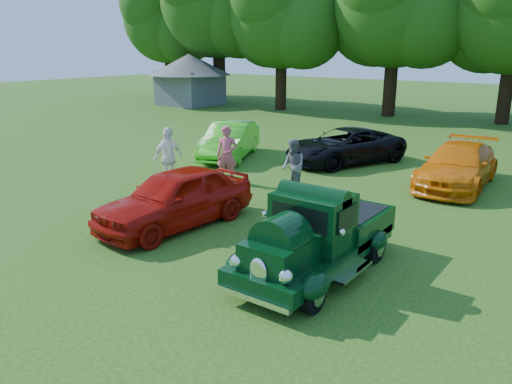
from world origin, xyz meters
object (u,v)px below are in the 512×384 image
Objects in this scene: back_car_black at (345,146)px; spectator_white at (168,158)px; spectator_grey at (293,166)px; back_car_lime at (230,140)px; spectator_pink at (227,155)px; hero_pickup at (317,237)px; red_convertible at (175,198)px; back_car_orange at (458,166)px; gazebo at (190,74)px.

back_car_black is 7.24m from spectator_white.
back_car_black is 4.72m from spectator_grey.
spectator_grey reaches higher than back_car_lime.
back_car_black is at bearing -22.50° from spectator_white.
spectator_pink is at bearing -86.36° from back_car_black.
back_car_lime is 4.84m from spectator_white.
spectator_grey is at bearing -17.16° from spectator_pink.
hero_pickup is at bearing -65.44° from back_car_lime.
spectator_grey reaches higher than red_convertible.
spectator_grey is at bearing 84.84° from red_convertible.
spectator_white is at bearing -153.67° from spectator_pink.
spectator_grey is at bearing 127.08° from hero_pickup.
back_car_orange is (8.76, 0.99, -0.03)m from back_car_lime.
spectator_pink reaches higher than spectator_grey.
hero_pickup is 0.99× the size of back_car_lime.
back_car_orange is at bearing 74.83° from spectator_grey.
hero_pickup is 11.13m from back_car_lime.
back_car_lime is at bearing 124.22° from red_convertible.
hero_pickup is at bearing -61.99° from spectator_pink.
spectator_grey reaches higher than back_car_black.
back_car_lime is 8.82m from back_car_orange.
spectator_pink is (-5.87, 4.26, 0.22)m from hero_pickup.
back_car_black is 1.02× the size of back_car_orange.
red_convertible is 2.27× the size of spectator_pink.
gazebo reaches higher than back_car_black.
hero_pickup is at bearing -43.13° from back_car_black.
red_convertible is 9.40m from back_car_orange.
red_convertible is 9.06m from back_car_black.
hero_pickup reaches higher than back_car_black.
red_convertible is 27.98m from gazebo.
spectator_white is (-2.80, 2.47, 0.24)m from red_convertible.
hero_pickup reaches higher than back_car_orange.
gazebo is at bearing 137.43° from red_convertible.
red_convertible is at bearing -47.20° from gazebo.
spectator_grey is 25.53m from gazebo.
spectator_grey is at bearing -59.93° from spectator_white.
spectator_grey is at bearing -59.87° from back_car_black.
hero_pickup reaches higher than red_convertible.
back_car_lime is 4.66m from back_car_black.
spectator_grey is (2.37, 0.37, -0.12)m from spectator_pink.
back_car_lime is 20.10m from gazebo.
back_car_lime is 2.24× the size of spectator_white.
gazebo is at bearing 114.43° from back_car_lime.
back_car_orange is at bearing -17.28° from back_car_lime.
spectator_grey is at bearing -53.68° from back_car_lime.
back_car_orange is at bearing -27.55° from gazebo.
back_car_black is at bearing -30.81° from gazebo.
red_convertible is at bearing -68.54° from spectator_grey.
hero_pickup is at bearing -96.11° from back_car_orange.
spectator_white is (-2.99, -6.59, 0.30)m from back_car_black.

